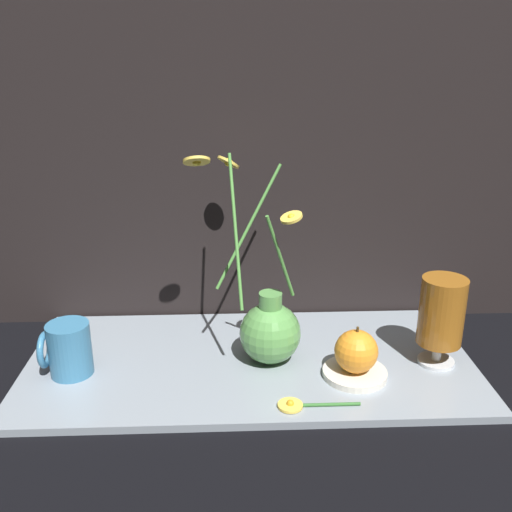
% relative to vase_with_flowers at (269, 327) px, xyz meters
% --- Properties ---
extents(ground_plane, '(6.00, 6.00, 0.00)m').
position_rel_vase_with_flowers_xyz_m(ground_plane, '(-0.03, 0.00, -0.07)').
color(ground_plane, black).
extents(shelf, '(0.72, 0.34, 0.01)m').
position_rel_vase_with_flowers_xyz_m(shelf, '(-0.03, 0.00, -0.07)').
color(shelf, gray).
rests_on(shelf, ground_plane).
extents(backdrop_wall, '(1.22, 0.02, 1.10)m').
position_rel_vase_with_flowers_xyz_m(backdrop_wall, '(-0.03, 0.19, 0.48)').
color(backdrop_wall, black).
rests_on(backdrop_wall, ground_plane).
extents(vase_with_flowers, '(0.18, 0.19, 0.34)m').
position_rel_vase_with_flowers_xyz_m(vase_with_flowers, '(0.00, 0.00, 0.00)').
color(vase_with_flowers, '#59994C').
rests_on(vase_with_flowers, shelf).
extents(yellow_mug, '(0.08, 0.07, 0.08)m').
position_rel_vase_with_flowers_xyz_m(yellow_mug, '(-0.31, -0.03, -0.02)').
color(yellow_mug, teal).
rests_on(yellow_mug, shelf).
extents(tea_glass, '(0.07, 0.07, 0.15)m').
position_rel_vase_with_flowers_xyz_m(tea_glass, '(0.27, -0.02, 0.03)').
color(tea_glass, silver).
rests_on(tea_glass, shelf).
extents(saucer_plate, '(0.10, 0.10, 0.01)m').
position_rel_vase_with_flowers_xyz_m(saucer_plate, '(0.13, -0.05, -0.05)').
color(saucer_plate, silver).
rests_on(saucer_plate, shelf).
extents(orange_fruit, '(0.07, 0.07, 0.07)m').
position_rel_vase_with_flowers_xyz_m(orange_fruit, '(0.13, -0.05, -0.02)').
color(orange_fruit, orange).
rests_on(orange_fruit, saucer_plate).
extents(loose_daisy, '(0.12, 0.04, 0.01)m').
position_rel_vase_with_flowers_xyz_m(loose_daisy, '(0.04, -0.13, -0.06)').
color(loose_daisy, '#336B2D').
rests_on(loose_daisy, shelf).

